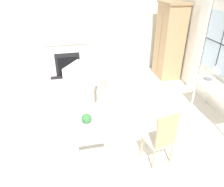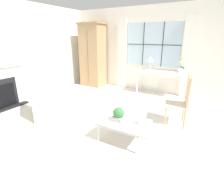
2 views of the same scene
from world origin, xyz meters
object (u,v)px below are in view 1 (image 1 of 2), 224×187
at_px(fireplace, 67,56).
at_px(potted_plant_small, 87,120).
at_px(coffee_table, 89,129).
at_px(pillar_candle, 92,134).
at_px(armoire, 169,41).
at_px(armchair_upholstered, 85,85).
at_px(console_table, 221,94).
at_px(table_lamp, 216,69).
at_px(side_chair_wooden, 162,137).

bearing_deg(fireplace, potted_plant_small, 3.92).
distance_m(coffee_table, pillar_candle, 0.29).
relative_size(armoire, armchair_upholstered, 1.94).
bearing_deg(potted_plant_small, console_table, 91.82).
xyz_separation_m(table_lamp, coffee_table, (0.55, -3.00, -0.78)).
bearing_deg(pillar_candle, fireplace, -175.53).
height_order(side_chair_wooden, coffee_table, side_chair_wooden).
bearing_deg(armoire, table_lamp, 2.17).
relative_size(fireplace, pillar_candle, 14.89).
distance_m(armoire, side_chair_wooden, 4.00).
xyz_separation_m(armchair_upholstered, coffee_table, (2.07, -0.14, 0.06)).
bearing_deg(table_lamp, coffee_table, -79.68).
height_order(fireplace, potted_plant_small, fireplace).
height_order(armchair_upholstered, side_chair_wooden, side_chair_wooden).
relative_size(armoire, coffee_table, 2.66).
height_order(armoire, side_chair_wooden, armoire).
xyz_separation_m(fireplace, table_lamp, (2.95, 3.25, 0.47)).
bearing_deg(armchair_upholstered, side_chair_wooden, 19.78).
bearing_deg(pillar_candle, side_chair_wooden, 65.45).
bearing_deg(coffee_table, potted_plant_small, -168.25).
height_order(fireplace, table_lamp, fireplace).
height_order(armoire, coffee_table, armoire).
bearing_deg(table_lamp, pillar_candle, -74.62).
xyz_separation_m(potted_plant_small, pillar_candle, (0.36, 0.06, -0.06)).
relative_size(armoire, potted_plant_small, 9.20).
distance_m(armoire, potted_plant_small, 4.02).
bearing_deg(armoire, pillar_candle, -43.43).
xyz_separation_m(coffee_table, potted_plant_small, (-0.10, -0.02, 0.16)).
height_order(console_table, pillar_candle, console_table).
bearing_deg(table_lamp, side_chair_wooden, -53.96).
xyz_separation_m(side_chair_wooden, pillar_candle, (-0.52, -1.13, -0.15)).
distance_m(fireplace, armchair_upholstered, 1.52).
distance_m(fireplace, pillar_candle, 3.78).
xyz_separation_m(fireplace, side_chair_wooden, (4.27, 1.42, -0.07)).
relative_size(fireplace, coffee_table, 2.28).
bearing_deg(side_chair_wooden, table_lamp, 126.04).
relative_size(table_lamp, armchair_upholstered, 0.38).
xyz_separation_m(armchair_upholstered, pillar_candle, (2.34, -0.10, 0.16)).
height_order(fireplace, side_chair_wooden, fireplace).
height_order(console_table, coffee_table, console_table).
height_order(fireplace, coffee_table, fireplace).
height_order(table_lamp, potted_plant_small, table_lamp).
bearing_deg(coffee_table, armoire, 133.52).
relative_size(armchair_upholstered, side_chair_wooden, 1.10).
relative_size(potted_plant_small, pillar_candle, 1.89).
bearing_deg(console_table, table_lamp, -179.94).
relative_size(console_table, armchair_upholstered, 1.24).
bearing_deg(console_table, potted_plant_small, -88.18).
height_order(armoire, pillar_candle, armoire).
height_order(fireplace, pillar_candle, fireplace).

